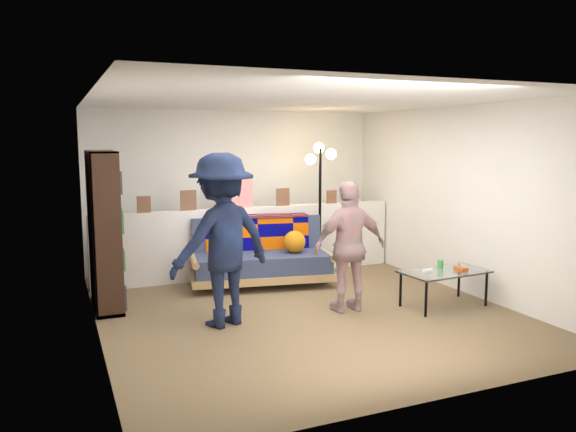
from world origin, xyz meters
The scene contains 10 objects.
ground centered at (0.00, 0.00, 0.00)m, with size 5.00×5.00×0.00m, color brown.
room_shell centered at (0.00, 0.47, 1.67)m, with size 4.60×5.05×2.45m.
half_wall_ledge centered at (0.00, 1.80, 0.50)m, with size 4.45×0.15×1.00m, color silver.
ledge_decor centered at (-0.23, 1.78, 1.18)m, with size 2.97×0.02×0.45m.
futon_sofa centered at (-0.03, 1.27, 0.38)m, with size 2.02×1.20×0.82m.
bookshelf centered at (-2.08, 0.97, 0.86)m, with size 0.31×0.92×1.84m.
coffee_table centered at (1.62, -0.53, 0.40)m, with size 1.06×0.64×0.53m.
floor_lamp centered at (1.00, 1.56, 1.36)m, with size 0.42×0.35×1.92m.
person_left centered at (-0.99, -0.15, 0.92)m, with size 1.18×0.68×1.83m, color black.
person_right centered at (0.49, -0.25, 0.75)m, with size 0.88×0.37×1.50m, color pink.
Camera 1 is at (-2.60, -5.78, 1.97)m, focal length 35.00 mm.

